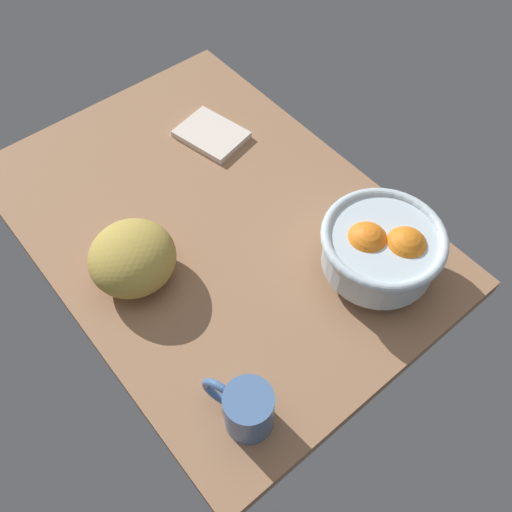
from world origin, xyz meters
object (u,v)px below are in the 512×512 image
Objects in this scene: bread_loaf at (132,258)px; napkin_folded at (211,134)px; fruit_bowl at (381,249)px; mug at (246,409)px.

napkin_folded is at bearing -57.89° from bread_loaf.
fruit_bowl reaches higher than bread_loaf.
bread_loaf reaches higher than mug.
fruit_bowl is at bearing -177.57° from napkin_folded.
bread_loaf is at bearing 122.11° from napkin_folded.
napkin_folded is 59.07cm from mug.
fruit_bowl reaches higher than mug.
bread_loaf reaches higher than napkin_folded.
fruit_bowl is 44.41cm from napkin_folded.
mug reaches higher than napkin_folded.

